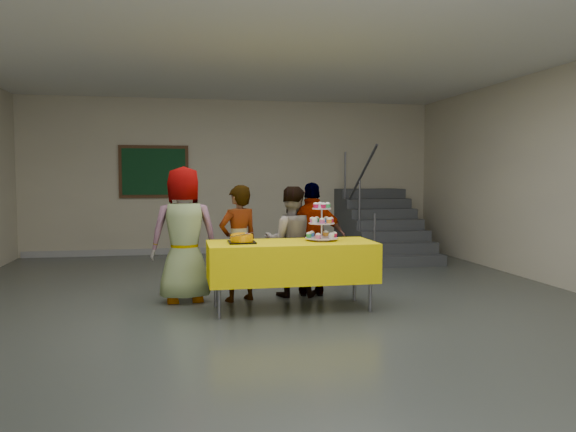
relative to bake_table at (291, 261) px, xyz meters
name	(u,v)px	position (x,y,z in m)	size (l,w,h in m)	color
room_shell	(277,119)	(-0.18, -0.10, 1.57)	(10.00, 10.04, 3.02)	#4C514C
bake_table	(291,261)	(0.00, 0.00, 0.00)	(1.88, 0.78, 0.77)	#595960
cupcake_stand	(322,225)	(0.37, 0.06, 0.39)	(0.38, 0.38, 0.44)	silver
bear_cake	(242,238)	(-0.56, 0.01, 0.27)	(0.32, 0.36, 0.12)	black
schoolchild_a	(184,234)	(-1.19, 0.62, 0.26)	(0.80, 0.52, 1.63)	slate
schoolchild_b	(238,243)	(-0.54, 0.55, 0.15)	(0.51, 0.34, 1.41)	slate
schoolchild_c	(291,241)	(0.13, 0.70, 0.14)	(0.67, 0.52, 1.39)	slate
schoolchild_d	(313,239)	(0.42, 0.69, 0.16)	(0.84, 0.35, 1.43)	slate
staircase	(379,230)	(2.51, 4.01, -0.07)	(1.30, 2.40, 2.04)	#424447
noticeboard	(154,172)	(-1.71, 4.84, 1.04)	(1.30, 0.05, 1.00)	#472B16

